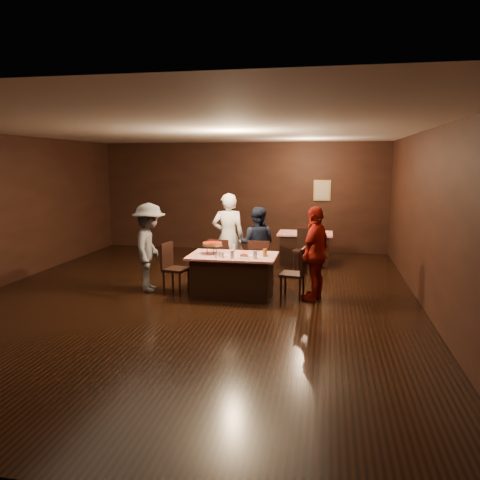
# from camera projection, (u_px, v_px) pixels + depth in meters

# --- Properties ---
(room) EXTENTS (10.00, 10.04, 3.02)m
(room) POSITION_uv_depth(u_px,v_px,m) (191.00, 180.00, 8.16)
(room) COLOR black
(room) RESTS_ON ground
(main_table) EXTENTS (1.60, 1.00, 0.77)m
(main_table) POSITION_uv_depth(u_px,v_px,m) (233.00, 275.00, 8.64)
(main_table) COLOR #AC0B10
(main_table) RESTS_ON ground
(back_table) EXTENTS (1.30, 0.90, 0.77)m
(back_table) POSITION_uv_depth(u_px,v_px,m) (305.00, 248.00, 11.36)
(back_table) COLOR #BB110C
(back_table) RESTS_ON ground
(chair_far_left) EXTENTS (0.44, 0.44, 0.95)m
(chair_far_left) POSITION_uv_depth(u_px,v_px,m) (221.00, 261.00, 9.43)
(chair_far_left) COLOR black
(chair_far_left) RESTS_ON ground
(chair_far_right) EXTENTS (0.43, 0.43, 0.95)m
(chair_far_right) POSITION_uv_depth(u_px,v_px,m) (260.00, 263.00, 9.28)
(chair_far_right) COLOR black
(chair_far_right) RESTS_ON ground
(chair_end_left) EXTENTS (0.49, 0.49, 0.95)m
(chair_end_left) POSITION_uv_depth(u_px,v_px,m) (176.00, 268.00, 8.83)
(chair_end_left) COLOR black
(chair_end_left) RESTS_ON ground
(chair_end_right) EXTENTS (0.47, 0.47, 0.95)m
(chair_end_right) POSITION_uv_depth(u_px,v_px,m) (293.00, 273.00, 8.43)
(chair_end_right) COLOR black
(chair_end_right) RESTS_ON ground
(chair_back_near) EXTENTS (0.50, 0.50, 0.95)m
(chair_back_near) POSITION_uv_depth(u_px,v_px,m) (303.00, 250.00, 10.67)
(chair_back_near) COLOR black
(chair_back_near) RESTS_ON ground
(chair_back_far) EXTENTS (0.44, 0.44, 0.95)m
(chair_back_far) POSITION_uv_depth(u_px,v_px,m) (306.00, 241.00, 11.93)
(chair_back_far) COLOR black
(chair_back_far) RESTS_ON ground
(diner_white_jacket) EXTENTS (0.75, 0.58, 1.82)m
(diner_white_jacket) POSITION_uv_depth(u_px,v_px,m) (228.00, 237.00, 9.75)
(diner_white_jacket) COLOR white
(diner_white_jacket) RESTS_ON ground
(diner_navy_hoodie) EXTENTS (0.81, 0.66, 1.55)m
(diner_navy_hoodie) POSITION_uv_depth(u_px,v_px,m) (257.00, 244.00, 9.69)
(diner_navy_hoodie) COLOR black
(diner_navy_hoodie) RESTS_ON ground
(diner_grey_knit) EXTENTS (0.83, 1.19, 1.69)m
(diner_grey_knit) POSITION_uv_depth(u_px,v_px,m) (149.00, 247.00, 8.91)
(diner_grey_knit) COLOR #555559
(diner_grey_knit) RESTS_ON ground
(diner_red_shirt) EXTENTS (0.73, 1.07, 1.69)m
(diner_red_shirt) POSITION_uv_depth(u_px,v_px,m) (315.00, 253.00, 8.33)
(diner_red_shirt) COLOR maroon
(diner_red_shirt) RESTS_ON ground
(pizza_stand) EXTENTS (0.38, 0.38, 0.22)m
(pizza_stand) POSITION_uv_depth(u_px,v_px,m) (212.00, 244.00, 8.67)
(pizza_stand) COLOR black
(pizza_stand) RESTS_ON main_table
(plate_with_slice) EXTENTS (0.25, 0.25, 0.06)m
(plate_with_slice) POSITION_uv_depth(u_px,v_px,m) (245.00, 256.00, 8.36)
(plate_with_slice) COLOR white
(plate_with_slice) RESTS_ON main_table
(plate_empty) EXTENTS (0.25, 0.25, 0.01)m
(plate_empty) POSITION_uv_depth(u_px,v_px,m) (264.00, 254.00, 8.62)
(plate_empty) COLOR white
(plate_empty) RESTS_ON main_table
(glass_front_left) EXTENTS (0.08, 0.08, 0.14)m
(glass_front_left) POSITION_uv_depth(u_px,v_px,m) (232.00, 254.00, 8.27)
(glass_front_left) COLOR silver
(glass_front_left) RESTS_ON main_table
(glass_front_right) EXTENTS (0.08, 0.08, 0.14)m
(glass_front_right) POSITION_uv_depth(u_px,v_px,m) (255.00, 255.00, 8.24)
(glass_front_right) COLOR silver
(glass_front_right) RESTS_ON main_table
(glass_amber) EXTENTS (0.08, 0.08, 0.14)m
(glass_amber) POSITION_uv_depth(u_px,v_px,m) (265.00, 253.00, 8.41)
(glass_amber) COLOR #BF7F26
(glass_amber) RESTS_ON main_table
(glass_back) EXTENTS (0.08, 0.08, 0.14)m
(glass_back) POSITION_uv_depth(u_px,v_px,m) (233.00, 248.00, 8.87)
(glass_back) COLOR silver
(glass_back) RESTS_ON main_table
(condiments) EXTENTS (0.17, 0.10, 0.09)m
(condiments) POSITION_uv_depth(u_px,v_px,m) (220.00, 255.00, 8.33)
(condiments) COLOR silver
(condiments) RESTS_ON main_table
(napkin_center) EXTENTS (0.19, 0.19, 0.01)m
(napkin_center) POSITION_uv_depth(u_px,v_px,m) (249.00, 255.00, 8.52)
(napkin_center) COLOR white
(napkin_center) RESTS_ON main_table
(napkin_left) EXTENTS (0.21, 0.21, 0.01)m
(napkin_left) POSITION_uv_depth(u_px,v_px,m) (224.00, 255.00, 8.56)
(napkin_left) COLOR white
(napkin_left) RESTS_ON main_table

